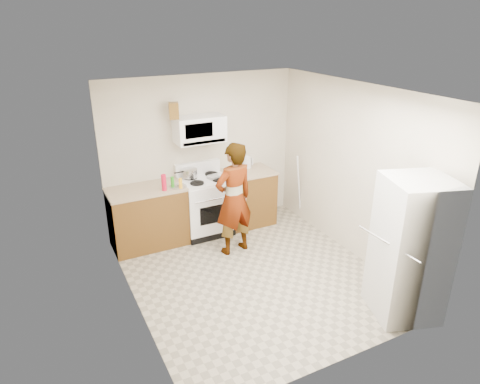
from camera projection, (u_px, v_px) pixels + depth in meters
floor at (254, 275)px, 5.89m from camera, size 3.60×3.60×0.00m
back_wall at (202, 153)px, 6.89m from camera, size 3.20×0.02×2.50m
right_wall at (353, 172)px, 6.08m from camera, size 0.02×3.60×2.50m
cabinet_left at (148, 218)px, 6.52m from camera, size 1.12×0.62×0.90m
counter_left at (145, 190)px, 6.34m from camera, size 1.14×0.64×0.03m
cabinet_right at (248, 198)px, 7.23m from camera, size 0.80×0.62×0.90m
counter_right at (248, 172)px, 7.05m from camera, size 0.82×0.64×0.03m
gas_range at (205, 205)px, 6.89m from camera, size 0.76×0.65×1.13m
microwave at (200, 129)px, 6.53m from camera, size 0.76×0.38×0.40m
person at (234, 199)px, 6.18m from camera, size 0.68×0.50×1.70m
fridge at (410, 249)px, 4.86m from camera, size 0.89×0.89×1.70m
kettle at (247, 162)px, 7.17m from camera, size 0.16×0.16×0.18m
jug at (174, 111)px, 6.24m from camera, size 0.17×0.17×0.24m
saucepan at (190, 173)px, 6.71m from camera, size 0.28×0.28×0.13m
tray at (216, 177)px, 6.74m from camera, size 0.28×0.21×0.05m
bottle_spray at (164, 183)px, 6.22m from camera, size 0.09×0.09×0.24m
bottle_hot_sauce at (181, 183)px, 6.30m from camera, size 0.06×0.06×0.16m
bottle_green_cap at (172, 182)px, 6.34m from camera, size 0.06×0.06×0.17m
pot_lid at (178, 186)px, 6.39m from camera, size 0.28×0.28×0.01m
broom at (299, 187)px, 7.32m from camera, size 0.24×0.14×1.17m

